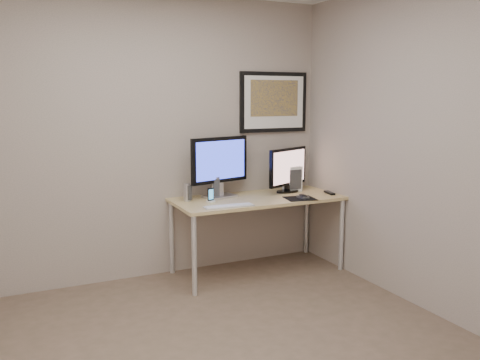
# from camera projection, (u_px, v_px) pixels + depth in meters

# --- Properties ---
(floor) EXTENTS (3.60, 3.60, 0.00)m
(floor) POSITION_uv_depth(u_px,v_px,m) (216.00, 357.00, 3.31)
(floor) COLOR brown
(floor) RESTS_ON ground
(room) EXTENTS (3.60, 3.60, 3.60)m
(room) POSITION_uv_depth(u_px,v_px,m) (189.00, 102.00, 3.44)
(room) COLOR white
(room) RESTS_ON ground
(desk) EXTENTS (1.60, 0.70, 0.73)m
(desk) POSITION_uv_depth(u_px,v_px,m) (257.00, 204.00, 4.83)
(desk) COLOR #9D824C
(desk) RESTS_ON floor
(framed_art) EXTENTS (0.75, 0.04, 0.60)m
(framed_art) POSITION_uv_depth(u_px,v_px,m) (274.00, 102.00, 5.12)
(framed_art) COLOR black
(framed_art) RESTS_ON room
(monitor_large) EXTENTS (0.62, 0.27, 0.57)m
(monitor_large) POSITION_uv_depth(u_px,v_px,m) (220.00, 164.00, 4.77)
(monitor_large) COLOR #B8B8BD
(monitor_large) RESTS_ON desk
(monitor_tv) EXTENTS (0.53, 0.26, 0.45)m
(monitor_tv) POSITION_uv_depth(u_px,v_px,m) (288.00, 169.00, 5.04)
(monitor_tv) COLOR black
(monitor_tv) RESTS_ON desk
(speaker_left) EXTENTS (0.09, 0.09, 0.16)m
(speaker_left) POSITION_uv_depth(u_px,v_px,m) (187.00, 192.00, 4.64)
(speaker_left) COLOR #B8B8BD
(speaker_left) RESTS_ON desk
(speaker_right) EXTENTS (0.10, 0.10, 0.20)m
(speaker_right) POSITION_uv_depth(u_px,v_px,m) (216.00, 187.00, 4.79)
(speaker_right) COLOR #B8B8BD
(speaker_right) RESTS_ON desk
(phone_dock) EXTENTS (0.07, 0.07, 0.13)m
(phone_dock) POSITION_uv_depth(u_px,v_px,m) (211.00, 195.00, 4.59)
(phone_dock) COLOR black
(phone_dock) RESTS_ON desk
(keyboard) EXTENTS (0.45, 0.15, 0.02)m
(keyboard) POSITION_uv_depth(u_px,v_px,m) (229.00, 206.00, 4.41)
(keyboard) COLOR silver
(keyboard) RESTS_ON desk
(mousepad) EXTENTS (0.31, 0.28, 0.00)m
(mousepad) POSITION_uv_depth(u_px,v_px,m) (300.00, 198.00, 4.76)
(mousepad) COLOR black
(mousepad) RESTS_ON desk
(mouse) EXTENTS (0.08, 0.12, 0.04)m
(mouse) POSITION_uv_depth(u_px,v_px,m) (303.00, 196.00, 4.77)
(mouse) COLOR black
(mouse) RESTS_ON mousepad
(remote) EXTENTS (0.08, 0.18, 0.02)m
(remote) POSITION_uv_depth(u_px,v_px,m) (329.00, 193.00, 5.01)
(remote) COLOR black
(remote) RESTS_ON desk
(fan_unit) EXTENTS (0.17, 0.13, 0.25)m
(fan_unit) POSITION_uv_depth(u_px,v_px,m) (292.00, 179.00, 5.13)
(fan_unit) COLOR silver
(fan_unit) RESTS_ON desk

